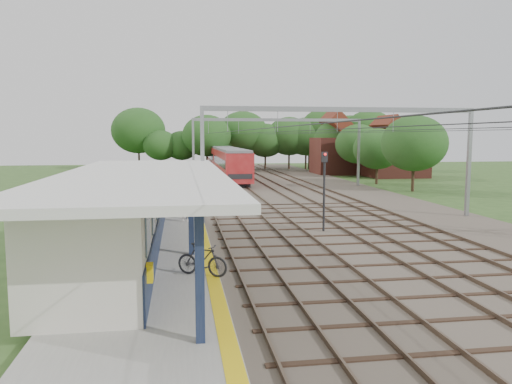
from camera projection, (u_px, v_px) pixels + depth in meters
ground at (384, 302)px, 15.79m from camera, size 160.00×160.00×0.00m
ballast_bed at (294, 193)px, 45.86m from camera, size 18.00×90.00×0.10m
platform at (160, 225)px, 28.40m from camera, size 5.00×52.00×0.35m
yellow_stripe at (200, 221)px, 28.72m from camera, size 0.45×52.00×0.01m
station_building at (120, 212)px, 21.11m from camera, size 3.41×18.00×3.40m
canopy at (144, 176)px, 20.11m from camera, size 6.40×20.00×3.44m
rail_tracks at (267, 192)px, 45.47m from camera, size 11.80×88.00×0.15m
catenary_system at (300, 133)px, 40.52m from camera, size 17.22×88.00×7.00m
tree_band at (251, 138)px, 71.93m from camera, size 31.72×30.88×8.82m
house_near at (395, 154)px, 63.79m from camera, size 7.00×6.12×7.89m
house_far at (343, 151)px, 68.91m from camera, size 8.00×6.12×8.66m
person at (185, 207)px, 28.64m from camera, size 0.73×0.61×1.71m
bicycle at (202, 260)px, 17.49m from camera, size 1.94×1.42×1.15m
train at (224, 160)px, 65.96m from camera, size 2.83×35.26×3.73m
signal_post at (324, 182)px, 26.82m from camera, size 0.31×0.27×4.40m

